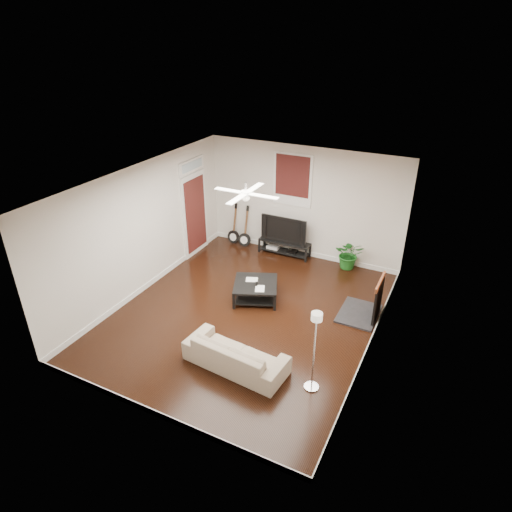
% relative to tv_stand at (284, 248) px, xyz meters
% --- Properties ---
extents(room, '(5.01, 6.01, 2.81)m').
position_rel_tv_stand_xyz_m(room, '(0.37, -2.78, 1.21)').
color(room, black).
rests_on(room, ground).
extents(brick_accent, '(0.02, 2.20, 2.80)m').
position_rel_tv_stand_xyz_m(brick_accent, '(2.86, -1.78, 1.21)').
color(brick_accent, '#B36439').
rests_on(brick_accent, floor).
extents(fireplace, '(0.80, 1.10, 0.92)m').
position_rel_tv_stand_xyz_m(fireplace, '(2.57, -1.78, 0.27)').
color(fireplace, black).
rests_on(fireplace, floor).
extents(window_back, '(1.00, 0.06, 1.30)m').
position_rel_tv_stand_xyz_m(window_back, '(0.07, 0.19, 1.76)').
color(window_back, '#340E0E').
rests_on(window_back, wall_back).
extents(door_left, '(0.08, 1.00, 2.50)m').
position_rel_tv_stand_xyz_m(door_left, '(-2.09, -0.88, 1.06)').
color(door_left, white).
rests_on(door_left, wall_left).
extents(tv_stand, '(1.33, 0.36, 0.37)m').
position_rel_tv_stand_xyz_m(tv_stand, '(0.00, 0.00, 0.00)').
color(tv_stand, black).
rests_on(tv_stand, floor).
extents(tv, '(1.19, 0.16, 0.69)m').
position_rel_tv_stand_xyz_m(tv, '(0.00, 0.02, 0.53)').
color(tv, black).
rests_on(tv, tv_stand).
extents(coffee_table, '(1.19, 1.19, 0.38)m').
position_rel_tv_stand_xyz_m(coffee_table, '(0.27, -2.19, 0.00)').
color(coffee_table, black).
rests_on(coffee_table, floor).
extents(sofa, '(1.87, 0.87, 0.53)m').
position_rel_tv_stand_xyz_m(sofa, '(0.92, -4.26, 0.08)').
color(sofa, tan).
rests_on(sofa, floor).
extents(floor_lamp, '(0.26, 0.26, 1.48)m').
position_rel_tv_stand_xyz_m(floor_lamp, '(2.27, -4.16, 0.55)').
color(floor_lamp, silver).
rests_on(floor_lamp, floor).
extents(potted_plant, '(0.79, 0.72, 0.75)m').
position_rel_tv_stand_xyz_m(potted_plant, '(1.68, 0.04, 0.19)').
color(potted_plant, '#1B611E').
rests_on(potted_plant, floor).
extents(guitar_left, '(0.37, 0.27, 1.12)m').
position_rel_tv_stand_xyz_m(guitar_left, '(-1.48, -0.03, 0.37)').
color(guitar_left, black).
rests_on(guitar_left, floor).
extents(guitar_right, '(0.35, 0.25, 1.12)m').
position_rel_tv_stand_xyz_m(guitar_right, '(-1.13, -0.06, 0.37)').
color(guitar_right, black).
rests_on(guitar_right, floor).
extents(ceiling_fan, '(1.24, 1.24, 0.32)m').
position_rel_tv_stand_xyz_m(ceiling_fan, '(0.37, -2.78, 2.41)').
color(ceiling_fan, white).
rests_on(ceiling_fan, ceiling).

